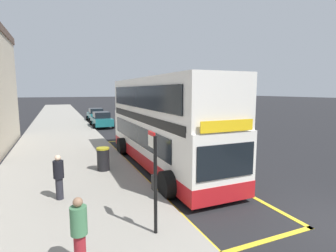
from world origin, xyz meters
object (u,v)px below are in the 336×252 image
(pedestrian_further_back, at_px, (59,176))
(double_decker_bus, at_px, (162,125))
(parked_car_grey_distant, at_px, (171,121))
(bus_stop_sign, at_px, (154,174))
(litter_bin, at_px, (103,159))
(pedestrian_waiting_near_sign, at_px, (79,230))
(parked_car_teal_far, at_px, (96,115))
(parked_car_teal_ahead, at_px, (101,120))

(pedestrian_further_back, bearing_deg, double_decker_bus, 30.40)
(parked_car_grey_distant, height_order, pedestrian_further_back, pedestrian_further_back)
(bus_stop_sign, xyz_separation_m, parked_car_grey_distant, (8.08, 17.12, -0.89))
(double_decker_bus, height_order, litter_bin, double_decker_bus)
(double_decker_bus, xyz_separation_m, pedestrian_waiting_near_sign, (-4.51, -6.76, -1.10))
(bus_stop_sign, relative_size, pedestrian_waiting_near_sign, 1.71)
(bus_stop_sign, xyz_separation_m, pedestrian_waiting_near_sign, (-1.90, -0.71, -0.73))
(double_decker_bus, relative_size, parked_car_grey_distant, 2.62)
(parked_car_teal_far, height_order, pedestrian_further_back, pedestrian_further_back)
(pedestrian_waiting_near_sign, bearing_deg, pedestrian_further_back, 95.15)
(bus_stop_sign, bearing_deg, litter_bin, 93.44)
(parked_car_teal_far, bearing_deg, parked_car_grey_distant, -60.90)
(double_decker_bus, relative_size, parked_car_teal_ahead, 2.62)
(parked_car_teal_far, bearing_deg, pedestrian_further_back, -101.80)
(parked_car_teal_ahead, bearing_deg, double_decker_bus, -88.25)
(parked_car_grey_distant, relative_size, litter_bin, 3.94)
(double_decker_bus, distance_m, parked_car_teal_ahead, 15.33)
(double_decker_bus, distance_m, litter_bin, 3.28)
(parked_car_grey_distant, height_order, litter_bin, parked_car_grey_distant)
(bus_stop_sign, xyz_separation_m, parked_car_teal_far, (2.22, 27.14, -0.89))
(bus_stop_sign, height_order, parked_car_teal_far, bus_stop_sign)
(parked_car_grey_distant, distance_m, parked_car_teal_ahead, 7.39)
(parked_car_grey_distant, bearing_deg, parked_car_teal_far, 122.32)
(parked_car_teal_far, distance_m, parked_car_teal_ahead, 5.83)
(double_decker_bus, height_order, bus_stop_sign, double_decker_bus)
(bus_stop_sign, bearing_deg, pedestrian_further_back, 125.25)
(double_decker_bus, bearing_deg, bus_stop_sign, -113.37)
(litter_bin, bearing_deg, parked_car_teal_ahead, 81.38)
(double_decker_bus, bearing_deg, pedestrian_further_back, -149.60)
(bus_stop_sign, bearing_deg, pedestrian_waiting_near_sign, -159.48)
(double_decker_bus, bearing_deg, parked_car_teal_far, 91.08)
(parked_car_grey_distant, distance_m, litter_bin, 14.04)
(parked_car_teal_ahead, bearing_deg, parked_car_grey_distant, -35.12)
(pedestrian_waiting_near_sign, bearing_deg, bus_stop_sign, 20.52)
(pedestrian_further_back, bearing_deg, bus_stop_sign, -54.75)
(double_decker_bus, bearing_deg, parked_car_teal_ahead, 92.36)
(pedestrian_further_back, bearing_deg, parked_car_teal_far, 79.43)
(parked_car_teal_ahead, xyz_separation_m, pedestrian_waiting_near_sign, (-3.89, -22.02, 0.16))
(parked_car_teal_ahead, distance_m, pedestrian_waiting_near_sign, 22.36)
(parked_car_grey_distant, height_order, parked_car_teal_ahead, same)
(bus_stop_sign, distance_m, parked_car_teal_ahead, 21.42)
(pedestrian_further_back, xyz_separation_m, litter_bin, (1.90, 2.70, -0.29))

